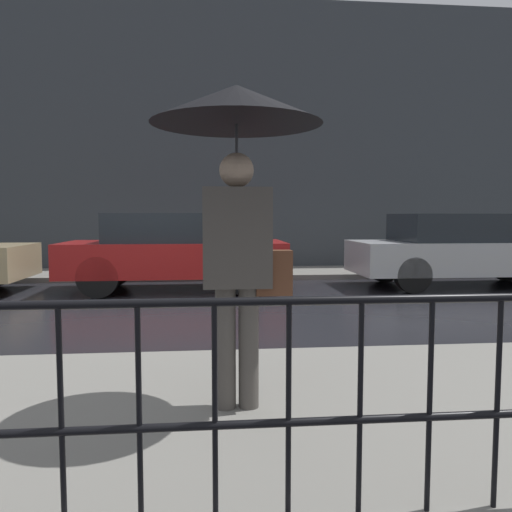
% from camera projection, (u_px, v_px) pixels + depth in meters
% --- Properties ---
extents(ground_plane, '(80.00, 80.00, 0.00)m').
position_uv_depth(ground_plane, '(150.00, 307.00, 7.71)').
color(ground_plane, black).
extents(sidewalk_near, '(28.00, 2.98, 0.11)m').
position_uv_depth(sidewalk_near, '(71.00, 423.00, 3.24)').
color(sidewalk_near, gray).
rests_on(sidewalk_near, ground_plane).
extents(sidewalk_far, '(28.00, 1.98, 0.11)m').
position_uv_depth(sidewalk_far, '(170.00, 274.00, 11.68)').
color(sidewalk_far, gray).
rests_on(sidewalk_far, ground_plane).
extents(lane_marking, '(25.20, 0.12, 0.01)m').
position_uv_depth(lane_marking, '(150.00, 307.00, 7.71)').
color(lane_marking, gold).
rests_on(lane_marking, ground_plane).
extents(building_storefront, '(28.00, 0.30, 6.83)m').
position_uv_depth(building_storefront, '(171.00, 136.00, 12.55)').
color(building_storefront, '#383D42').
rests_on(building_storefront, ground_plane).
extents(pedestrian, '(1.12, 1.12, 2.13)m').
position_uv_depth(pedestrian, '(237.00, 151.00, 3.24)').
color(pedestrian, '#4C4742').
rests_on(pedestrian, sidewalk_near).
extents(car_red, '(4.10, 1.73, 1.46)m').
position_uv_depth(car_red, '(173.00, 251.00, 9.40)').
color(car_red, maroon).
rests_on(car_red, ground_plane).
extents(car_silver, '(4.43, 1.72, 1.45)m').
position_uv_depth(car_silver, '(462.00, 249.00, 9.95)').
color(car_silver, '#B2B5BA').
rests_on(car_silver, ground_plane).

